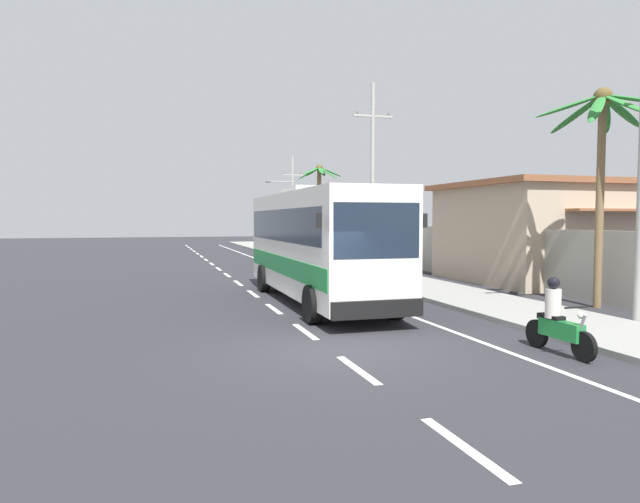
# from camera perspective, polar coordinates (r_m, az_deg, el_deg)

# --- Properties ---
(ground_plane) EXTENTS (160.00, 160.00, 0.00)m
(ground_plane) POSITION_cam_1_polar(r_m,az_deg,el_deg) (12.10, 0.93, -9.94)
(ground_plane) COLOR #28282D
(sidewalk_kerb) EXTENTS (3.20, 90.00, 0.14)m
(sidewalk_kerb) POSITION_cam_1_polar(r_m,az_deg,el_deg) (23.78, 9.18, -3.27)
(sidewalk_kerb) COLOR gray
(sidewalk_kerb) RESTS_ON ground
(lane_markings) EXTENTS (3.65, 71.45, 0.01)m
(lane_markings) POSITION_cam_1_polar(r_m,az_deg,el_deg) (26.86, -4.53, -2.62)
(lane_markings) COLOR white
(lane_markings) RESTS_ON ground
(boundary_wall) EXTENTS (0.24, 60.00, 2.41)m
(boundary_wall) POSITION_cam_1_polar(r_m,az_deg,el_deg) (28.98, 12.47, 0.12)
(boundary_wall) COLOR #9E998E
(boundary_wall) RESTS_ON ground
(coach_bus_foreground) EXTENTS (2.91, 10.69, 3.92)m
(coach_bus_foreground) POSITION_cam_1_polar(r_m,az_deg,el_deg) (18.58, -0.37, 1.03)
(coach_bus_foreground) COLOR silver
(coach_bus_foreground) RESTS_ON ground
(motorcycle_beside_bus) EXTENTS (0.56, 1.96, 1.61)m
(motorcycle_beside_bus) POSITION_cam_1_polar(r_m,az_deg,el_deg) (27.01, -0.57, -1.20)
(motorcycle_beside_bus) COLOR black
(motorcycle_beside_bus) RESTS_ON ground
(motorcycle_trailing) EXTENTS (0.56, 1.96, 1.58)m
(motorcycle_trailing) POSITION_cam_1_polar(r_m,az_deg,el_deg) (12.57, 23.11, -6.69)
(motorcycle_trailing) COLOR black
(motorcycle_trailing) RESTS_ON ground
(pedestrian_near_kerb) EXTENTS (0.36, 0.36, 1.75)m
(pedestrian_near_kerb) POSITION_cam_1_polar(r_m,az_deg,el_deg) (33.24, 0.82, 0.34)
(pedestrian_near_kerb) COLOR navy
(pedestrian_near_kerb) RESTS_ON sidewalk_kerb
(utility_pole_mid) EXTENTS (2.37, 0.24, 10.48)m
(utility_pole_mid) POSITION_cam_1_polar(r_m,az_deg,el_deg) (32.18, 5.40, 8.03)
(utility_pole_mid) COLOR #9E9E99
(utility_pole_mid) RESTS_ON ground
(utility_pole_far) EXTENTS (3.29, 0.24, 8.31)m
(utility_pole_far) POSITION_cam_1_polar(r_m,az_deg,el_deg) (49.49, -2.93, 5.18)
(utility_pole_far) COLOR #9E9E99
(utility_pole_far) RESTS_ON ground
(palm_nearest) EXTENTS (3.86, 3.80, 6.83)m
(palm_nearest) POSITION_cam_1_polar(r_m,az_deg,el_deg) (19.63, 26.93, 10.31)
(palm_nearest) COLOR brown
(palm_nearest) RESTS_ON ground
(palm_second) EXTENTS (3.53, 3.74, 7.17)m
(palm_second) POSITION_cam_1_polar(r_m,az_deg,el_deg) (44.88, -0.08, 6.08)
(palm_second) COLOR brown
(palm_second) RESTS_ON ground
(palm_third) EXTENTS (2.85, 2.93, 5.40)m
(palm_third) POSITION_cam_1_polar(r_m,az_deg,el_deg) (53.00, -1.69, 4.35)
(palm_third) COLOR brown
(palm_third) RESTS_ON ground
(roadside_building) EXTENTS (11.89, 8.18, 4.41)m
(roadside_building) POSITION_cam_1_polar(r_m,az_deg,el_deg) (28.28, 25.01, 1.88)
(roadside_building) COLOR tan
(roadside_building) RESTS_ON ground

